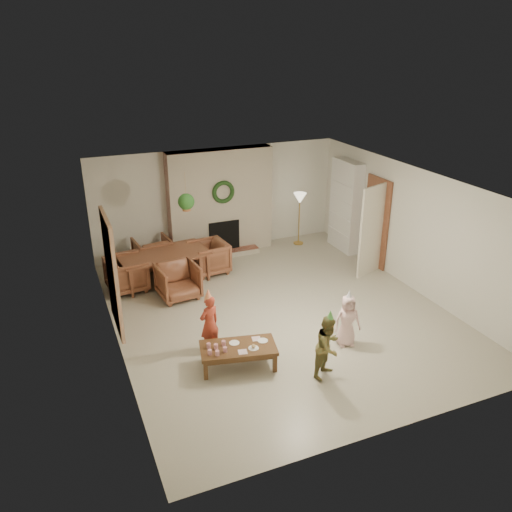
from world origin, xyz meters
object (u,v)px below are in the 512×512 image
dining_chair_far (153,253)px  dining_chair_right (209,257)px  child_red (209,324)px  child_pink (347,320)px  dining_chair_left (127,274)px  dining_table (165,268)px  child_plaid (328,346)px  coffee_table_top (238,348)px  dining_chair_near (178,281)px

dining_chair_far → dining_chair_right: size_ratio=1.00×
child_red → child_pink: child_red is taller
dining_chair_left → child_red: size_ratio=0.78×
dining_chair_right → child_pink: size_ratio=0.86×
dining_table → dining_chair_far: size_ratio=2.34×
dining_chair_left → child_plaid: size_ratio=0.77×
dining_table → dining_chair_right: dining_chair_right is taller
dining_table → coffee_table_top: dining_table is taller
coffee_table_top → dining_chair_far: bearing=108.1°
coffee_table_top → dining_table: bearing=108.0°
dining_chair_right → dining_chair_far: bearing=-128.7°
dining_chair_right → child_red: size_ratio=0.78×
dining_chair_left → child_pink: bearing=-144.4°
dining_chair_right → coffee_table_top: dining_chair_right is taller
dining_chair_near → dining_chair_right: size_ratio=1.00×
child_red → child_pink: (2.19, -0.72, -0.05)m
dining_chair_left → child_red: (0.88, -2.78, 0.15)m
dining_chair_left → dining_chair_near: bearing=-135.0°
dining_table → coffee_table_top: 3.49m
dining_chair_right → coffee_table_top: 3.64m
dining_table → child_pink: (2.27, -3.58, 0.13)m
child_red → dining_chair_near: bearing=-109.1°
dining_chair_left → child_plaid: (2.34, -4.12, 0.15)m
dining_table → child_plaid: (1.53, -4.21, 0.19)m
dining_chair_left → child_pink: 4.66m
dining_chair_far → coffee_table_top: size_ratio=0.66×
dining_chair_near → child_plaid: 3.70m
dining_chair_left → dining_table: bearing=-90.0°
dining_chair_near → dining_chair_far: (-0.16, 1.62, 0.00)m
child_red → dining_chair_right: bearing=-126.5°
dining_chair_far → dining_chair_right: bearing=141.3°
dining_chair_left → child_pink: child_pink is taller
dining_chair_far → coffee_table_top: (0.43, -4.28, -0.02)m
dining_chair_right → child_pink: child_pink is taller
dining_chair_near → dining_chair_far: size_ratio=1.00×
dining_chair_left → child_pink: (3.08, -3.50, 0.10)m
dining_chair_near → dining_chair_far: bearing=90.0°
child_pink → dining_chair_right: bearing=120.6°
dining_chair_far → dining_chair_left: size_ratio=1.00×
dining_chair_left → dining_chair_far: bearing=-45.0°
dining_chair_near → dining_chair_right: 1.30m
dining_chair_right → child_pink: (1.26, -3.68, 0.10)m
dining_chair_left → child_plaid: child_plaid is taller
dining_table → coffee_table_top: bearing=-90.1°
child_pink → dining_chair_near: bearing=140.0°
dining_chair_near → child_red: size_ratio=0.78×
dining_chair_right → dining_table: bearing=-90.0°
dining_table → child_pink: child_pink is taller
dining_chair_far → dining_chair_left: same height
dining_chair_left → dining_chair_right: size_ratio=1.00×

